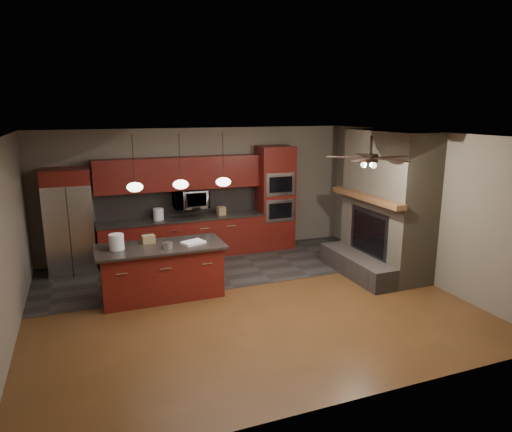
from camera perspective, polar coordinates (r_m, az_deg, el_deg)
name	(u,v)px	position (r m, az deg, el deg)	size (l,w,h in m)	color
ground	(246,301)	(7.92, -1.29, -10.57)	(7.00, 7.00, 0.00)	brown
ceiling	(245,135)	(7.26, -1.41, 10.11)	(7.00, 6.00, 0.02)	white
back_wall	(200,191)	(10.28, -7.03, 3.07)	(7.00, 0.02, 2.80)	#6E6758
right_wall	(418,206)	(9.22, 19.58, 1.23)	(0.02, 6.00, 2.80)	#6E6758
left_wall	(5,244)	(7.13, -28.89, -3.04)	(0.02, 6.00, 2.80)	#6E6758
slate_tile_patch	(216,267)	(9.51, -5.00, -6.42)	(7.00, 2.40, 0.01)	#302E2B
fireplace_column	(384,209)	(9.26, 15.76, 0.90)	(1.30, 2.10, 2.80)	#6B604C
back_cabinetry	(182,218)	(10.03, -9.21, -0.21)	(3.59, 0.64, 2.20)	#611711
oven_tower	(275,198)	(10.57, 2.40, 2.29)	(0.80, 0.63, 2.38)	#611711
microwave	(191,199)	(9.99, -8.19, 2.16)	(0.73, 0.41, 0.50)	silver
refrigerator	(69,221)	(9.69, -22.31, -0.62)	(0.89, 0.75, 2.08)	silver
kitchen_island	(162,271)	(8.11, -11.69, -6.72)	(2.16, 0.99, 0.92)	#611711
white_bucket	(116,242)	(7.91, -17.05, -3.11)	(0.24, 0.24, 0.26)	white
paint_can	(168,245)	(7.78, -10.97, -3.62)	(0.16, 0.16, 0.10)	silver
paint_tray	(193,242)	(8.00, -7.86, -3.29)	(0.38, 0.26, 0.04)	white
cardboard_box	(148,239)	(8.16, -13.31, -2.83)	(0.22, 0.16, 0.14)	olive
counter_bucket	(158,214)	(9.87, -12.10, 0.23)	(0.22, 0.22, 0.25)	white
counter_box	(221,211)	(10.13, -4.36, 0.63)	(0.17, 0.13, 0.19)	#A48055
pendant_left	(135,187)	(7.66, -14.90, 3.54)	(0.26, 0.26, 0.92)	black
pendant_center	(181,184)	(7.77, -9.40, 3.95)	(0.26, 0.26, 0.92)	black
pendant_right	(223,182)	(7.96, -4.10, 4.30)	(0.26, 0.26, 0.92)	black
ceiling_fan	(370,157)	(7.40, 14.12, 7.12)	(1.27, 1.33, 0.41)	black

